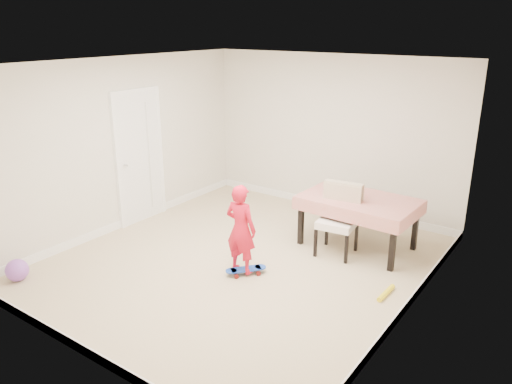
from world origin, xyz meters
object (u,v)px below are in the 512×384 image
Objects in this scene: child at (241,232)px; dining_table at (358,223)px; skateboard at (246,271)px; balloon at (17,270)px; dining_chair at (337,221)px.

dining_table is at bearing -120.92° from child.
dining_table reaches higher than skateboard.
dining_table is at bearing 12.28° from skateboard.
dining_table is 1.35× the size of child.
dining_table is at bearing 47.96° from balloon.
balloon is (-3.03, -3.36, -0.23)m from dining_table.
dining_table is 2.96× the size of skateboard.
skateboard is 2.85m from balloon.
child is (-0.86, -1.60, 0.21)m from dining_table.
balloon is at bearing 167.47° from skateboard.
balloon is (-2.23, -1.77, 0.10)m from skateboard.
child is at bearing -127.78° from dining_chair.
child is (-0.06, -0.02, 0.54)m from skateboard.
child reaches higher than dining_chair.
balloon is at bearing -141.24° from dining_chair.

